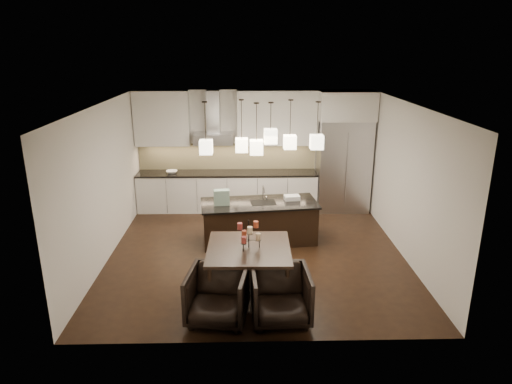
{
  "coord_description": "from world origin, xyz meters",
  "views": [
    {
      "loc": [
        -0.2,
        -7.93,
        3.79
      ],
      "look_at": [
        0.0,
        0.2,
        1.15
      ],
      "focal_mm": 32.0,
      "sensor_mm": 36.0,
      "label": 1
    }
  ],
  "objects_px": {
    "dining_table": "(249,270)",
    "armchair_left": "(217,296)",
    "refrigerator": "(343,166)",
    "island_body": "(259,222)",
    "armchair_right": "(281,295)"
  },
  "relations": [
    {
      "from": "refrigerator",
      "to": "armchair_left",
      "type": "relative_size",
      "value": 2.53
    },
    {
      "from": "refrigerator",
      "to": "armchair_left",
      "type": "bearing_deg",
      "value": -120.55
    },
    {
      "from": "island_body",
      "to": "armchair_right",
      "type": "distance_m",
      "value": 2.8
    },
    {
      "from": "island_body",
      "to": "dining_table",
      "type": "relative_size",
      "value": 1.72
    },
    {
      "from": "armchair_right",
      "to": "refrigerator",
      "type": "bearing_deg",
      "value": 65.76
    },
    {
      "from": "island_body",
      "to": "dining_table",
      "type": "bearing_deg",
      "value": -102.74
    },
    {
      "from": "dining_table",
      "to": "armchair_left",
      "type": "height_order",
      "value": "dining_table"
    },
    {
      "from": "armchair_left",
      "to": "armchair_right",
      "type": "distance_m",
      "value": 0.9
    },
    {
      "from": "armchair_left",
      "to": "armchair_right",
      "type": "bearing_deg",
      "value": 7.26
    },
    {
      "from": "armchair_left",
      "to": "refrigerator",
      "type": "bearing_deg",
      "value": 67.67
    },
    {
      "from": "refrigerator",
      "to": "island_body",
      "type": "distance_m",
      "value": 2.81
    },
    {
      "from": "dining_table",
      "to": "armchair_left",
      "type": "relative_size",
      "value": 1.52
    },
    {
      "from": "refrigerator",
      "to": "island_body",
      "type": "xyz_separation_m",
      "value": [
        -2.03,
        -1.82,
        -0.69
      ]
    },
    {
      "from": "island_body",
      "to": "armchair_left",
      "type": "bearing_deg",
      "value": -110.13
    },
    {
      "from": "armchair_right",
      "to": "dining_table",
      "type": "bearing_deg",
      "value": 116.88
    }
  ]
}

